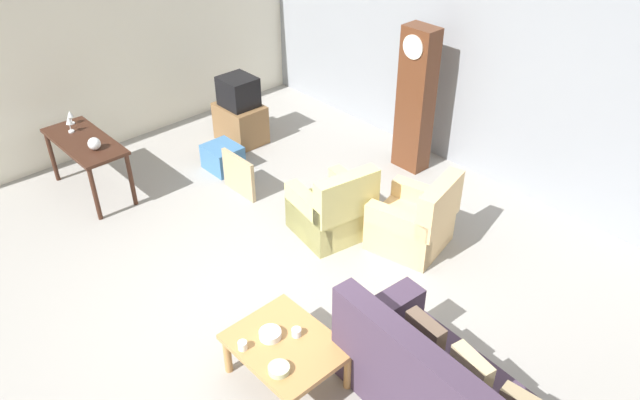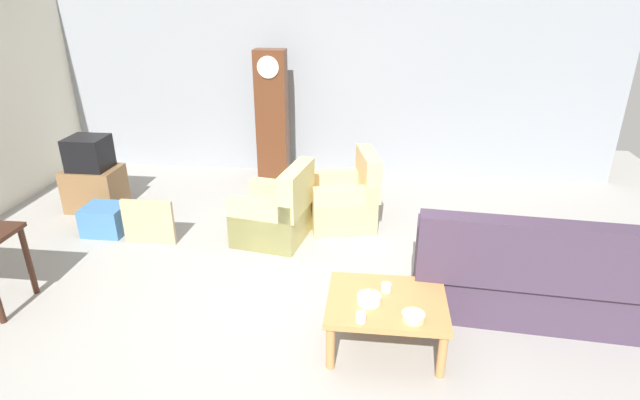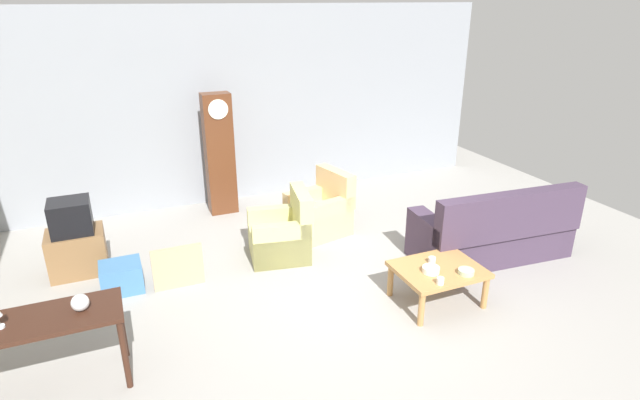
{
  "view_description": "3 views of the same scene",
  "coord_description": "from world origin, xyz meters",
  "px_view_note": "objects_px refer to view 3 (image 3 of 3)",
  "views": [
    {
      "loc": [
        3.7,
        -2.87,
        4.37
      ],
      "look_at": [
        -0.16,
        0.71,
        0.81
      ],
      "focal_mm": 34.76,
      "sensor_mm": 36.0,
      "label": 1
    },
    {
      "loc": [
        0.68,
        -4.03,
        2.79
      ],
      "look_at": [
        0.12,
        0.86,
        0.66
      ],
      "focal_mm": 28.32,
      "sensor_mm": 36.0,
      "label": 2
    },
    {
      "loc": [
        -2.4,
        -4.74,
        3.3
      ],
      "look_at": [
        0.1,
        1.13,
        0.75
      ],
      "focal_mm": 28.64,
      "sensor_mm": 36.0,
      "label": 3
    }
  ],
  "objects_px": {
    "tv_stand_cabinet": "(77,252)",
    "tv_crt": "(70,217)",
    "armchair_olive_near": "(282,235)",
    "armchair_olive_far": "(321,213)",
    "cup_white_porcelain": "(440,281)",
    "framed_picture_leaning": "(178,267)",
    "grandfather_clock": "(220,154)",
    "couch_floral": "(493,233)",
    "cup_blue_rimmed": "(432,260)",
    "bowl_white_stacked": "(431,270)",
    "storage_box_blue": "(122,277)",
    "coffee_table_wood": "(438,272)",
    "bowl_shallow_green": "(466,272)",
    "glass_dome_cloche": "(80,303)",
    "console_table_dark": "(44,329)"
  },
  "relations": [
    {
      "from": "tv_stand_cabinet",
      "to": "tv_crt",
      "type": "distance_m",
      "value": 0.49
    },
    {
      "from": "armchair_olive_near",
      "to": "armchair_olive_far",
      "type": "xyz_separation_m",
      "value": [
        0.78,
        0.51,
        0.0
      ]
    },
    {
      "from": "tv_stand_cabinet",
      "to": "cup_white_porcelain",
      "type": "height_order",
      "value": "tv_stand_cabinet"
    },
    {
      "from": "framed_picture_leaning",
      "to": "grandfather_clock",
      "type": "bearing_deg",
      "value": 64.07
    },
    {
      "from": "couch_floral",
      "to": "cup_blue_rimmed",
      "type": "distance_m",
      "value": 1.42
    },
    {
      "from": "grandfather_clock",
      "to": "bowl_white_stacked",
      "type": "height_order",
      "value": "grandfather_clock"
    },
    {
      "from": "couch_floral",
      "to": "framed_picture_leaning",
      "type": "xyz_separation_m",
      "value": [
        -4.0,
        0.87,
        -0.09
      ]
    },
    {
      "from": "framed_picture_leaning",
      "to": "storage_box_blue",
      "type": "relative_size",
      "value": 1.26
    },
    {
      "from": "cup_white_porcelain",
      "to": "coffee_table_wood",
      "type": "bearing_deg",
      "value": 57.03
    },
    {
      "from": "bowl_shallow_green",
      "to": "glass_dome_cloche",
      "type": "bearing_deg",
      "value": 174.3
    },
    {
      "from": "console_table_dark",
      "to": "cup_white_porcelain",
      "type": "height_order",
      "value": "console_table_dark"
    },
    {
      "from": "couch_floral",
      "to": "armchair_olive_far",
      "type": "xyz_separation_m",
      "value": [
        -1.8,
        1.65,
        -0.05
      ]
    },
    {
      "from": "bowl_white_stacked",
      "to": "tv_crt",
      "type": "bearing_deg",
      "value": 146.63
    },
    {
      "from": "glass_dome_cloche",
      "to": "cup_blue_rimmed",
      "type": "xyz_separation_m",
      "value": [
        3.66,
        -0.02,
        -0.35
      ]
    },
    {
      "from": "armchair_olive_near",
      "to": "coffee_table_wood",
      "type": "distance_m",
      "value": 2.17
    },
    {
      "from": "grandfather_clock",
      "to": "tv_stand_cabinet",
      "type": "height_order",
      "value": "grandfather_clock"
    },
    {
      "from": "tv_stand_cabinet",
      "to": "glass_dome_cloche",
      "type": "bearing_deg",
      "value": -86.35
    },
    {
      "from": "couch_floral",
      "to": "bowl_shallow_green",
      "type": "distance_m",
      "value": 1.42
    },
    {
      "from": "grandfather_clock",
      "to": "bowl_shallow_green",
      "type": "relative_size",
      "value": 10.9
    },
    {
      "from": "cup_blue_rimmed",
      "to": "cup_white_porcelain",
      "type": "bearing_deg",
      "value": -113.96
    },
    {
      "from": "couch_floral",
      "to": "cup_white_porcelain",
      "type": "height_order",
      "value": "couch_floral"
    },
    {
      "from": "cup_blue_rimmed",
      "to": "framed_picture_leaning",
      "type": "bearing_deg",
      "value": 153.01
    },
    {
      "from": "armchair_olive_far",
      "to": "tv_crt",
      "type": "distance_m",
      "value": 3.36
    },
    {
      "from": "storage_box_blue",
      "to": "cup_white_porcelain",
      "type": "relative_size",
      "value": 6.03
    },
    {
      "from": "storage_box_blue",
      "to": "cup_blue_rimmed",
      "type": "relative_size",
      "value": 5.68
    },
    {
      "from": "grandfather_clock",
      "to": "framed_picture_leaning",
      "type": "distance_m",
      "value": 2.47
    },
    {
      "from": "glass_dome_cloche",
      "to": "bowl_white_stacked",
      "type": "relative_size",
      "value": 0.79
    },
    {
      "from": "grandfather_clock",
      "to": "tv_stand_cabinet",
      "type": "distance_m",
      "value": 2.59
    },
    {
      "from": "glass_dome_cloche",
      "to": "framed_picture_leaning",
      "type": "bearing_deg",
      "value": 53.92
    },
    {
      "from": "armchair_olive_far",
      "to": "console_table_dark",
      "type": "relative_size",
      "value": 0.72
    },
    {
      "from": "couch_floral",
      "to": "tv_crt",
      "type": "relative_size",
      "value": 4.5
    },
    {
      "from": "armchair_olive_far",
      "to": "bowl_white_stacked",
      "type": "height_order",
      "value": "armchair_olive_far"
    },
    {
      "from": "couch_floral",
      "to": "tv_crt",
      "type": "distance_m",
      "value": 5.43
    },
    {
      "from": "tv_crt",
      "to": "framed_picture_leaning",
      "type": "relative_size",
      "value": 0.8
    },
    {
      "from": "console_table_dark",
      "to": "tv_stand_cabinet",
      "type": "relative_size",
      "value": 1.91
    },
    {
      "from": "cup_white_porcelain",
      "to": "grandfather_clock",
      "type": "bearing_deg",
      "value": 110.41
    },
    {
      "from": "cup_white_porcelain",
      "to": "console_table_dark",
      "type": "bearing_deg",
      "value": 173.17
    },
    {
      "from": "glass_dome_cloche",
      "to": "bowl_shallow_green",
      "type": "distance_m",
      "value": 3.9
    },
    {
      "from": "armchair_olive_far",
      "to": "tv_stand_cabinet",
      "type": "xyz_separation_m",
      "value": [
        -3.32,
        0.09,
        -0.02
      ]
    },
    {
      "from": "couch_floral",
      "to": "armchair_olive_far",
      "type": "distance_m",
      "value": 2.45
    },
    {
      "from": "tv_crt",
      "to": "glass_dome_cloche",
      "type": "xyz_separation_m",
      "value": [
        0.14,
        -2.21,
        0.05
      ]
    },
    {
      "from": "couch_floral",
      "to": "bowl_shallow_green",
      "type": "bearing_deg",
      "value": -142.69
    },
    {
      "from": "console_table_dark",
      "to": "bowl_white_stacked",
      "type": "distance_m",
      "value": 3.85
    },
    {
      "from": "coffee_table_wood",
      "to": "tv_crt",
      "type": "distance_m",
      "value": 4.5
    },
    {
      "from": "tv_stand_cabinet",
      "to": "cup_white_porcelain",
      "type": "relative_size",
      "value": 8.62
    },
    {
      "from": "couch_floral",
      "to": "glass_dome_cloche",
      "type": "xyz_separation_m",
      "value": [
        -4.98,
        -0.47,
        0.47
      ]
    },
    {
      "from": "tv_crt",
      "to": "storage_box_blue",
      "type": "bearing_deg",
      "value": -54.41
    },
    {
      "from": "glass_dome_cloche",
      "to": "bowl_white_stacked",
      "type": "distance_m",
      "value": 3.55
    },
    {
      "from": "armchair_olive_far",
      "to": "coffee_table_wood",
      "type": "bearing_deg",
      "value": -77.99
    },
    {
      "from": "grandfather_clock",
      "to": "cup_white_porcelain",
      "type": "relative_size",
      "value": 24.61
    }
  ]
}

